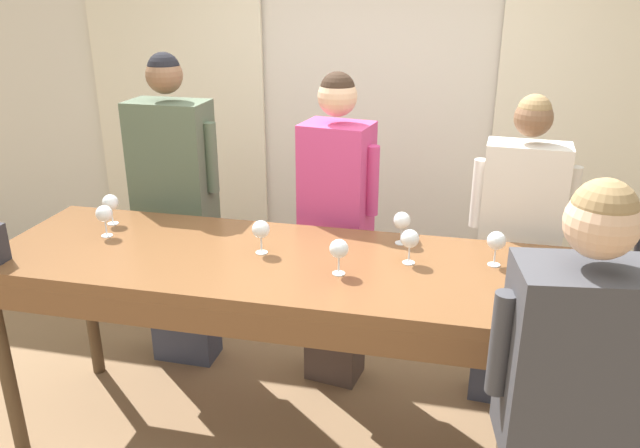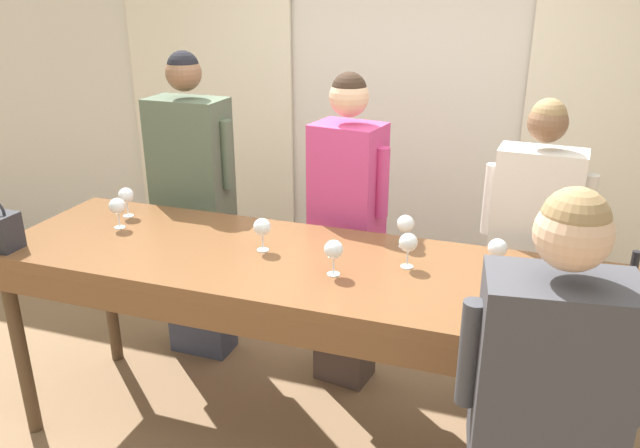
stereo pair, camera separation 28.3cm
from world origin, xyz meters
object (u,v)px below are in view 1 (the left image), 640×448
object	(u,v)px
wine_bottle	(630,288)
wine_glass_center_mid	(110,203)
tasting_bar	(315,282)
wine_glass_back_left	(496,241)
guest_olive_jacket	(177,215)
wine_glass_back_mid	(339,250)
wine_glass_center_right	(630,303)
guest_pink_top	(336,232)
wine_glass_front_right	(261,230)
host_pouring	(566,427)
guest_cream_sweater	(516,255)
wine_glass_front_left	(104,214)
wine_glass_front_mid	(402,221)
wine_glass_center_left	(410,239)

from	to	relation	value
wine_bottle	wine_glass_center_mid	world-z (taller)	wine_bottle
tasting_bar	wine_glass_center_mid	bearing A→B (deg)	167.58
wine_glass_back_left	guest_olive_jacket	distance (m)	1.85
wine_glass_back_left	wine_glass_back_mid	world-z (taller)	same
wine_glass_center_right	guest_pink_top	bearing A→B (deg)	142.08
wine_glass_center_right	guest_pink_top	world-z (taller)	guest_pink_top
wine_glass_front_right	host_pouring	bearing A→B (deg)	-30.63
guest_cream_sweater	host_pouring	size ratio (longest dim) A/B	1.01
wine_glass_front_right	wine_glass_back_left	size ratio (longest dim) A/B	1.00
wine_glass_center_right	host_pouring	size ratio (longest dim) A/B	0.09
wine_bottle	guest_pink_top	xyz separation A→B (m)	(-1.29, 0.87, -0.23)
wine_glass_front_right	wine_glass_center_right	distance (m)	1.54
wine_bottle	wine_glass_back_left	size ratio (longest dim) A/B	2.01
wine_glass_center_right	wine_glass_front_left	bearing A→B (deg)	170.01
wine_glass_front_right	wine_bottle	bearing A→B (deg)	-9.83
wine_glass_back_mid	host_pouring	xyz separation A→B (m)	(0.87, -0.61, -0.28)
wine_bottle	wine_glass_front_right	xyz separation A→B (m)	(-1.52, 0.26, -0.01)
wine_glass_front_left	wine_glass_back_left	size ratio (longest dim) A/B	1.00
guest_pink_top	guest_cream_sweater	world-z (taller)	guest_pink_top
wine_glass_front_right	wine_glass_center_right	size ratio (longest dim) A/B	1.00
guest_cream_sweater	wine_glass_center_right	bearing A→B (deg)	-73.25
tasting_bar	wine_glass_back_left	size ratio (longest dim) A/B	19.04
guest_olive_jacket	guest_cream_sweater	distance (m)	1.91
wine_glass_front_mid	guest_cream_sweater	size ratio (longest dim) A/B	0.09
tasting_bar	host_pouring	bearing A→B (deg)	-34.45
wine_glass_center_mid	host_pouring	size ratio (longest dim) A/B	0.09
wine_glass_center_left	host_pouring	xyz separation A→B (m)	(0.59, -0.79, -0.29)
wine_glass_center_mid	guest_olive_jacket	world-z (taller)	guest_olive_jacket
wine_glass_front_mid	wine_glass_center_mid	distance (m)	1.50
wine_bottle	guest_olive_jacket	bearing A→B (deg)	158.82
wine_glass_center_left	wine_glass_center_right	size ratio (longest dim) A/B	1.00
wine_glass_front_right	wine_glass_center_mid	world-z (taller)	same
wine_glass_center_left	guest_pink_top	size ratio (longest dim) A/B	0.09
guest_olive_jacket	wine_glass_back_left	bearing A→B (deg)	-15.86
wine_bottle	wine_glass_back_mid	size ratio (longest dim) A/B	2.01
tasting_bar	wine_glass_front_left	world-z (taller)	wine_glass_front_left
wine_glass_front_left	host_pouring	bearing A→B (deg)	-20.50
wine_glass_back_left	guest_pink_top	bearing A→B (deg)	148.47
wine_glass_front_left	wine_glass_front_right	distance (m)	0.81
wine_glass_center_mid	guest_cream_sweater	distance (m)	2.13
wine_glass_center_mid	wine_glass_back_mid	bearing A→B (deg)	-14.45
wine_glass_center_left	wine_glass_back_left	size ratio (longest dim) A/B	1.00
wine_glass_front_right	wine_glass_center_mid	xyz separation A→B (m)	(-0.87, 0.19, 0.00)
wine_glass_front_mid	wine_glass_back_left	bearing A→B (deg)	-20.03
wine_glass_back_mid	guest_cream_sweater	bearing A→B (deg)	42.74
wine_glass_center_right	guest_olive_jacket	distance (m)	2.43
wine_glass_back_left	guest_cream_sweater	distance (m)	0.59
wine_glass_front_right	wine_glass_center_right	world-z (taller)	same
wine_bottle	wine_glass_center_left	size ratio (longest dim) A/B	2.01
tasting_bar	wine_bottle	xyz separation A→B (m)	(1.25, -0.20, 0.21)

